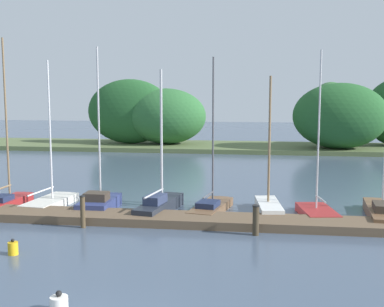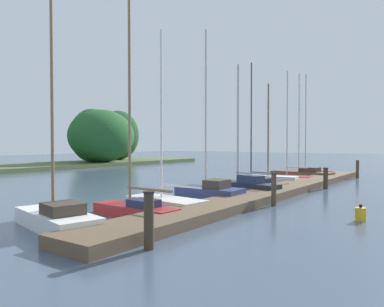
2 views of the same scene
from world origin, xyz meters
name	(u,v)px [view 2 (image 2 of 2)]	position (x,y,z in m)	size (l,w,h in m)	color
dock_pier	(280,190)	(0.00, 10.56, 0.17)	(24.91, 1.80, 0.35)	brown
far_shore	(36,139)	(3.49, 37.15, 2.92)	(50.68, 8.54, 6.70)	#56663D
sailboat_0	(55,215)	(-10.91, 13.05, 0.39)	(2.03, 3.92, 8.28)	white
sailboat_1	(133,205)	(-8.30, 12.44, 0.40)	(1.08, 3.58, 7.92)	maroon
sailboat_2	(163,200)	(-6.29, 12.80, 0.27)	(1.68, 3.76, 6.90)	silver
sailboat_3	(208,191)	(-3.74, 12.35, 0.40)	(1.39, 3.09, 7.45)	navy
sailboat_4	(241,185)	(-0.87, 12.28, 0.42)	(1.63, 4.34, 6.43)	#232833
sailboat_5	(253,183)	(1.42, 12.70, 0.30)	(1.84, 3.99, 6.97)	brown
sailboat_6	(269,178)	(3.98, 12.88, 0.36)	(1.29, 3.38, 6.14)	white
sailboat_7	(288,177)	(6.06, 12.49, 0.29)	(1.74, 3.03, 7.20)	maroon
sailboat_8	(301,173)	(8.88, 12.59, 0.39)	(1.71, 4.58, 7.51)	brown
sailboat_9	(306,171)	(11.60, 13.11, 0.34)	(1.77, 3.91, 7.89)	maroon
mooring_piling_0	(149,220)	(-10.95, 9.34, 0.69)	(0.28, 0.28, 1.37)	#3D3323
mooring_piling_1	(274,189)	(-3.46, 9.42, 0.66)	(0.23, 0.23, 1.31)	#4C3D28
mooring_piling_2	(326,178)	(3.44, 9.34, 0.59)	(0.28, 0.28, 1.16)	#3D3323
mooring_piling_3	(357,169)	(11.27, 9.31, 0.65)	(0.25, 0.25, 1.28)	#4C3D28
channel_buoy_1	(361,214)	(-4.62, 5.97, 0.23)	(0.34, 0.34, 0.55)	gold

